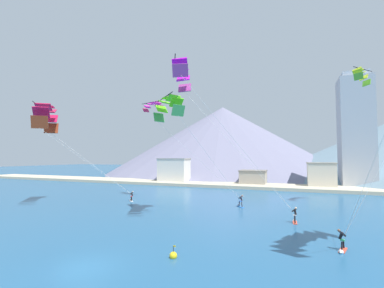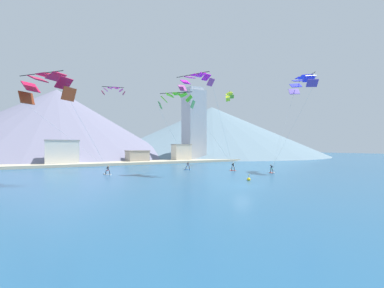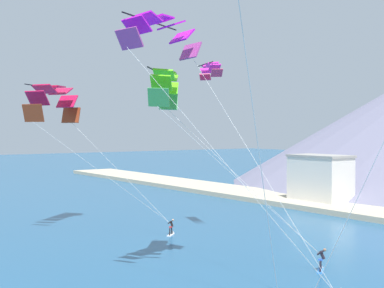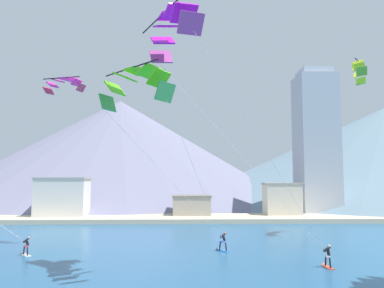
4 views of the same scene
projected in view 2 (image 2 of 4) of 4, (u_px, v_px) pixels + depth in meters
name	position (u px, v px, depth m)	size (l,w,h in m)	color
ground_plane	(242.00, 186.00, 33.44)	(400.00, 400.00, 0.00)	#23567F
kitesurfer_near_lead	(272.00, 171.00, 49.97)	(0.91, 1.78, 1.69)	#E54C33
kitesurfer_near_trail	(187.00, 167.00, 57.51)	(1.40, 1.61, 1.81)	#337FDB
kitesurfer_mid_center	(232.00, 168.00, 55.31)	(0.58, 1.76, 1.82)	#E54C33
kitesurfer_far_left	(107.00, 172.00, 47.18)	(1.47, 1.55, 1.71)	white
parafoil_kite_near_lead	(302.00, 82.00, 50.85)	(8.25, 8.18, 17.76)	#563AA2
parafoil_kite_near_trail	(177.00, 99.00, 46.23)	(10.24, 11.52, 13.48)	green
parafoil_kite_mid_center	(196.00, 80.00, 45.82)	(14.05, 7.94, 16.79)	#AB3C8E
parafoil_kite_far_left	(47.00, 85.00, 35.16)	(13.27, 12.04, 13.76)	maroon
parafoil_kite_distant_high_outer	(229.00, 95.00, 71.72)	(3.28, 5.11, 2.20)	#61AE2D
parafoil_kite_distant_low_drift	(113.00, 90.00, 51.21)	(4.65, 2.64, 1.60)	#BA3159
race_marker_buoy	(249.00, 179.00, 39.05)	(0.56, 0.56, 1.02)	yellow
shoreline_strip	(130.00, 163.00, 77.00)	(180.00, 10.00, 0.70)	beige
shore_building_harbour_front	(181.00, 153.00, 88.57)	(6.15, 4.35, 6.08)	beige
shore_building_promenade_mid	(62.00, 153.00, 68.92)	(8.44, 5.00, 7.00)	silver
shore_building_quay_east	(137.00, 157.00, 81.23)	(6.54, 5.86, 3.99)	#A89E8E
highrise_tower	(194.00, 125.00, 97.14)	(7.00, 7.00, 27.49)	#A8ADB7
mountain_peak_west_ridge	(212.00, 131.00, 154.73)	(128.02, 128.02, 29.17)	slate
mountain_peak_central_summit	(56.00, 124.00, 113.86)	(104.20, 104.20, 30.76)	slate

